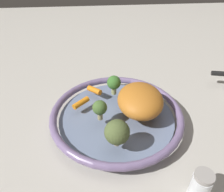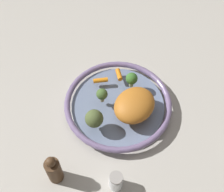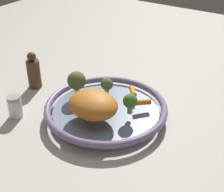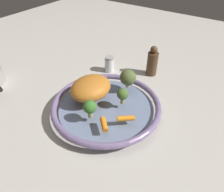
{
  "view_description": "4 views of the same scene",
  "coord_description": "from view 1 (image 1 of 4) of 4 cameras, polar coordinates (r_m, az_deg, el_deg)",
  "views": [
    {
      "loc": [
        -0.05,
        -0.45,
        0.43
      ],
      "look_at": [
        -0.01,
        0.03,
        0.07
      ],
      "focal_mm": 36.17,
      "sensor_mm": 36.0,
      "label": 1
    },
    {
      "loc": [
        0.29,
        -0.46,
        0.87
      ],
      "look_at": [
        -0.02,
        0.0,
        0.05
      ],
      "focal_mm": 49.11,
      "sensor_mm": 36.0,
      "label": 2
    },
    {
      "loc": [
        0.64,
        0.44,
        0.54
      ],
      "look_at": [
        0.01,
        0.02,
        0.08
      ],
      "focal_mm": 51.84,
      "sensor_mm": 36.0,
      "label": 3
    },
    {
      "loc": [
        -0.31,
        0.42,
        0.48
      ],
      "look_at": [
        -0.02,
        -0.01,
        0.07
      ],
      "focal_mm": 33.85,
      "sensor_mm": 36.0,
      "label": 4
    }
  ],
  "objects": [
    {
      "name": "baby_carrot_back",
      "position": [
        0.62,
        -7.85,
        -1.72
      ],
      "size": [
        0.05,
        0.04,
        0.02
      ],
      "primitive_type": "cylinder",
      "rotation": [
        1.54,
        0.0,
        2.3
      ],
      "color": "orange",
      "rests_on": "serving_bowl"
    },
    {
      "name": "broccoli_floret_edge",
      "position": [
        0.55,
        -3.11,
        -3.08
      ],
      "size": [
        0.04,
        0.04,
        0.06
      ],
      "color": "tan",
      "rests_on": "serving_bowl"
    },
    {
      "name": "ground_plane",
      "position": [
        0.62,
        1.13,
        -6.79
      ],
      "size": [
        2.31,
        2.31,
        0.0
      ],
      "primitive_type": "plane",
      "color": "#B7B2A8"
    },
    {
      "name": "roast_chicken_piece",
      "position": [
        0.58,
        7.17,
        -1.09
      ],
      "size": [
        0.13,
        0.15,
        0.06
      ],
      "primitive_type": "ellipsoid",
      "rotation": [
        0.0,
        0.0,
        4.62
      ],
      "color": "#BD6E24",
      "rests_on": "serving_bowl"
    },
    {
      "name": "serving_bowl",
      "position": [
        0.61,
        1.16,
        -5.24
      ],
      "size": [
        0.35,
        0.35,
        0.04
      ],
      "color": "slate",
      "rests_on": "ground_plane"
    },
    {
      "name": "salt_shaker",
      "position": [
        0.5,
        21.55,
        -20.15
      ],
      "size": [
        0.04,
        0.04,
        0.07
      ],
      "color": "silver",
      "rests_on": "ground_plane"
    },
    {
      "name": "broccoli_floret_mid",
      "position": [
        0.64,
        0.64,
        3.3
      ],
      "size": [
        0.04,
        0.04,
        0.06
      ],
      "color": "#9CA466",
      "rests_on": "serving_bowl"
    },
    {
      "name": "broccoli_floret_large",
      "position": [
        0.49,
        1.28,
        -9.15
      ],
      "size": [
        0.06,
        0.06,
        0.07
      ],
      "color": "tan",
      "rests_on": "serving_bowl"
    },
    {
      "name": "baby_carrot_near_rim",
      "position": [
        0.66,
        -4.47,
        1.48
      ],
      "size": [
        0.04,
        0.04,
        0.02
      ],
      "primitive_type": "cylinder",
      "rotation": [
        1.64,
        0.0,
        3.95
      ],
      "color": "orange",
      "rests_on": "serving_bowl"
    }
  ]
}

